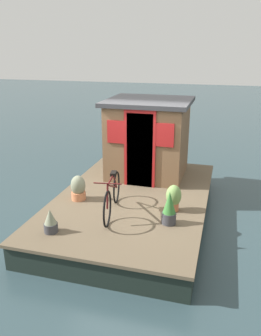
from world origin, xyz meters
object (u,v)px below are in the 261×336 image
Objects in this scene: bicycle at (112,195)px; potted_plant_ivy at (174,197)px; potted_plant_sage at (50,221)px; potted_plant_geranium at (78,188)px; potted_plant_lavender at (169,208)px; houseboat_cabin at (148,138)px.

potted_plant_ivy is (0.44, -1.12, -0.09)m from bicycle.
potted_plant_sage is 0.81× the size of potted_plant_geranium.
potted_plant_ivy reaches higher than potted_plant_sage.
bicycle is at bearing -114.92° from potted_plant_geranium.
bicycle reaches higher than potted_plant_sage.
bicycle is 3.12× the size of potted_plant_geranium.
potted_plant_lavender is at bearing -65.71° from potted_plant_sage.
bicycle is 0.99m from potted_plant_geranium.
potted_plant_ivy is at bearing 0.69° from potted_plant_lavender.
potted_plant_geranium is 0.99× the size of potted_plant_ivy.
bicycle is 1.27m from potted_plant_sage.
houseboat_cabin is 3.74× the size of potted_plant_ivy.
potted_plant_lavender is 1.18× the size of potted_plant_ivy.
potted_plant_ivy is at bearing -153.22° from houseboat_cabin.
potted_plant_geranium reaches higher than potted_plant_sage.
potted_plant_ivy is at bearing -68.73° from bicycle.
houseboat_cabin is at bearing -3.92° from bicycle.
bicycle reaches higher than potted_plant_ivy.
potted_plant_geranium is at bearing 4.00° from potted_plant_sage.
potted_plant_geranium is (1.40, 0.10, 0.05)m from potted_plant_sage.
bicycle is 2.63× the size of potted_plant_lavender.
potted_plant_lavender is 2.09m from potted_plant_geranium.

